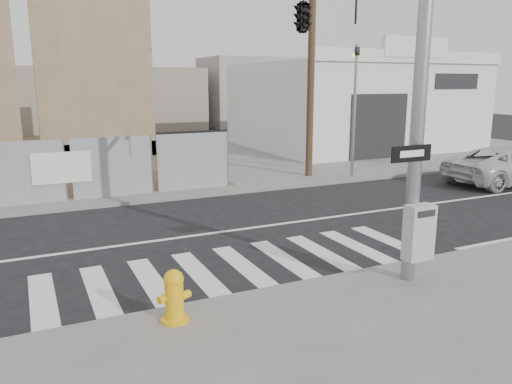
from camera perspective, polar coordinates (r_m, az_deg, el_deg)
name	(u,v)px	position (r m, az deg, el deg)	size (l,w,h in m)	color
ground	(204,234)	(13.10, -5.96, -4.84)	(100.00, 100.00, 0.00)	black
sidewalk_far	(112,159)	(26.42, -16.17, 3.65)	(50.00, 20.00, 0.12)	slate
signal_pole	(335,41)	(11.82, 9.02, 16.68)	(0.96, 5.87, 7.00)	gray
far_signal_pole	(355,92)	(20.40, 11.26, 11.10)	(0.16, 0.20, 5.60)	gray
concrete_wall_right	(97,93)	(26.15, -17.75, 10.78)	(5.50, 1.30, 8.00)	#766247
auto_shop	(352,105)	(30.71, 10.95, 9.72)	(12.00, 10.20, 5.95)	silver
utility_pole_right	(312,47)	(20.35, 6.37, 16.11)	(1.60, 0.28, 10.00)	#4B3823
fire_hydrant	(174,296)	(8.21, -9.33, -11.64)	(0.60, 0.60, 0.87)	#EFAD0D
suv	(507,166)	(21.69, 26.77, 2.71)	(2.36, 5.11, 1.42)	silver
traffic_cone_d	(112,186)	(17.59, -16.11, 0.70)	(0.44, 0.44, 0.67)	orange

